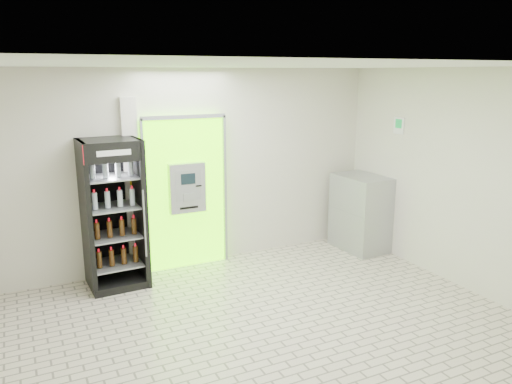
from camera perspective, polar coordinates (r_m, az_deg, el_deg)
ground at (r=6.02m, az=1.66°, el=-15.64°), size 6.00×6.00×0.00m
room_shell at (r=5.36m, az=1.79°, el=1.80°), size 6.00×6.00×6.00m
atm_assembly at (r=7.62m, az=-8.08°, el=0.03°), size 1.30×0.24×2.33m
pillar at (r=7.43m, az=-13.93°, el=0.44°), size 0.22×0.11×2.60m
beverage_cooler at (r=7.16m, az=-15.98°, el=-2.72°), size 0.80×0.75×2.07m
steel_cabinet at (r=8.59m, az=11.85°, el=-2.32°), size 0.68×0.97×1.26m
exit_sign at (r=8.17m, az=16.03°, el=7.32°), size 0.02×0.22×0.26m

